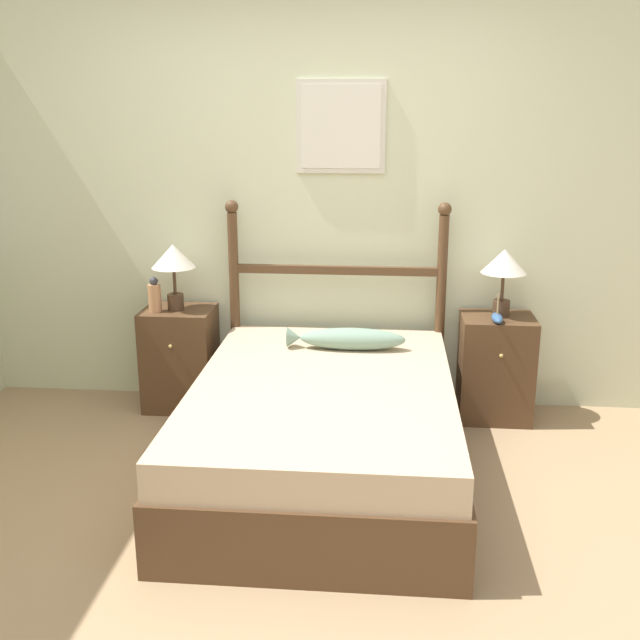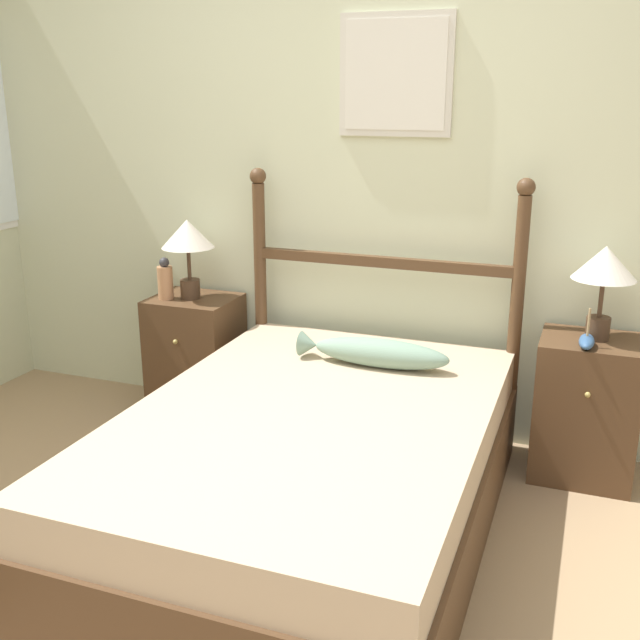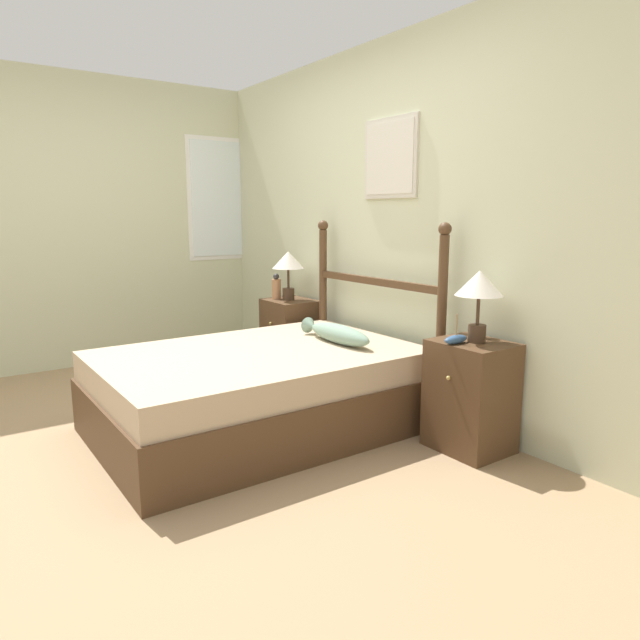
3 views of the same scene
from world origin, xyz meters
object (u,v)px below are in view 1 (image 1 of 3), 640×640
model_boat (497,318)px  nightstand_right (495,367)px  table_lamp_right (504,266)px  bottle (155,296)px  table_lamp_left (173,260)px  nightstand_left (180,358)px  fish_pillow (348,339)px  bed (323,430)px

model_boat → nightstand_right: bearing=77.3°
nightstand_right → table_lamp_right: table_lamp_right is taller
bottle → table_lamp_left: bearing=23.8°
nightstand_left → table_lamp_left: bearing=-116.2°
nightstand_right → table_lamp_right: size_ratio=1.58×
bottle → fish_pillow: (1.19, -0.24, -0.16)m
fish_pillow → nightstand_left: bearing=164.0°
bed → table_lamp_right: table_lamp_right is taller
nightstand_left → bottle: bearing=-152.2°
bottle → table_lamp_right: bearing=2.0°
nightstand_right → model_boat: size_ratio=3.81×
model_boat → bottle: bearing=178.5°
nightstand_left → table_lamp_right: size_ratio=1.58×
bed → nightstand_left: bearing=139.0°
table_lamp_right → model_boat: table_lamp_right is taller
nightstand_left → fish_pillow: 1.15m
nightstand_right → fish_pillow: size_ratio=0.95×
nightstand_left → table_lamp_left: size_ratio=1.58×
nightstand_left → table_lamp_right: (1.97, 0.01, 0.63)m
fish_pillow → bed: bearing=-99.7°
bottle → bed: bearing=-35.6°
bed → bottle: bottle is taller
bed → table_lamp_left: 1.47m
nightstand_left → fish_pillow: size_ratio=0.95×
nightstand_left → table_lamp_right: table_lamp_right is taller
nightstand_left → fish_pillow: nightstand_left is taller
nightstand_right → nightstand_left: bearing=180.0°
table_lamp_right → fish_pillow: size_ratio=0.60×
model_boat → fish_pillow: model_boat is taller
table_lamp_left → model_boat: table_lamp_left is taller
nightstand_right → table_lamp_left: (-1.97, -0.01, 0.63)m
bottle → model_boat: (2.05, -0.05, -0.07)m
nightstand_right → bottle: bottle is taller
bottle → nightstand_left: bearing=27.8°
table_lamp_right → fish_pillow: (-0.90, -0.32, -0.38)m
bed → fish_pillow: size_ratio=2.90×
bed → model_boat: size_ratio=11.62×
bottle → fish_pillow: size_ratio=0.32×
fish_pillow → model_boat: bearing=12.5°
nightstand_left → bed: bearing=-41.0°
table_lamp_right → nightstand_right: bearing=-140.5°
table_lamp_left → nightstand_left: bearing=63.8°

